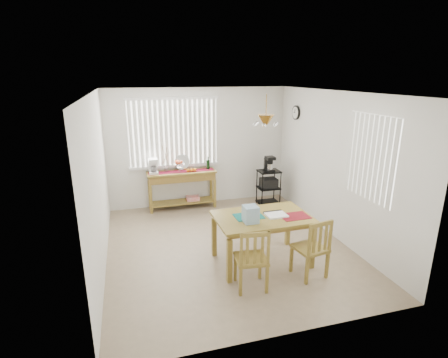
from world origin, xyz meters
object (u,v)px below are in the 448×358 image
object	(u,v)px
wire_cart	(269,184)
dining_table	(262,221)
cart_items	(269,164)
sideboard	(182,181)
chair_right	(312,248)
chair_left	(252,259)

from	to	relation	value
wire_cart	dining_table	distance (m)	2.58
dining_table	cart_items	bearing A→B (deg)	65.01
cart_items	dining_table	world-z (taller)	cart_items
cart_items	dining_table	size ratio (longest dim) A/B	0.22
wire_cart	cart_items	distance (m)	0.47
sideboard	chair_right	size ratio (longest dim) A/B	1.61
dining_table	chair_right	size ratio (longest dim) A/B	1.59
cart_items	chair_right	xyz separation A→B (m)	(-0.55, -2.93, -0.50)
wire_cart	cart_items	size ratio (longest dim) A/B	2.43
sideboard	chair_left	world-z (taller)	chair_left
chair_left	sideboard	bearing A→B (deg)	97.01
wire_cart	cart_items	bearing A→B (deg)	90.00
cart_items	chair_left	world-z (taller)	cart_items
dining_table	chair_left	size ratio (longest dim) A/B	1.60
chair_left	wire_cart	bearing A→B (deg)	63.34
sideboard	wire_cart	distance (m)	1.94
cart_items	chair_right	bearing A→B (deg)	-100.64
cart_items	dining_table	bearing A→B (deg)	-114.99
sideboard	chair_right	world-z (taller)	chair_right
chair_right	chair_left	bearing A→B (deg)	-176.90
cart_items	chair_right	size ratio (longest dim) A/B	0.36
chair_left	cart_items	bearing A→B (deg)	63.40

